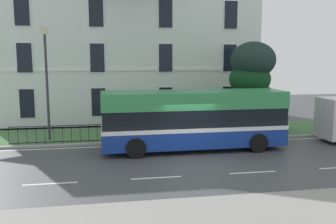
% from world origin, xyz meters
% --- Properties ---
extents(ground_plane, '(60.00, 56.00, 0.18)m').
position_xyz_m(ground_plane, '(0.00, 0.81, -0.02)').
color(ground_plane, '#414346').
extents(georgian_townhouse, '(18.70, 10.66, 12.18)m').
position_xyz_m(georgian_townhouse, '(-2.12, 14.44, 6.25)').
color(georgian_townhouse, silver).
rests_on(georgian_townhouse, ground_plane).
extents(iron_verge_railing, '(13.78, 0.04, 0.97)m').
position_xyz_m(iron_verge_railing, '(-2.12, 4.40, 0.62)').
color(iron_verge_railing, black).
rests_on(iron_verge_railing, ground_plane).
extents(evergreen_tree, '(4.10, 4.10, 5.82)m').
position_xyz_m(evergreen_tree, '(5.19, 6.00, 2.32)').
color(evergreen_tree, '#423328').
rests_on(evergreen_tree, ground_plane).
extents(single_decker_bus, '(9.33, 2.63, 3.01)m').
position_xyz_m(single_decker_bus, '(0.50, 2.33, 1.59)').
color(single_decker_bus, navy).
rests_on(single_decker_bus, ground_plane).
extents(street_lamp_post, '(0.36, 0.24, 6.18)m').
position_xyz_m(street_lamp_post, '(-7.07, 5.32, 3.69)').
color(street_lamp_post, '#333338').
rests_on(street_lamp_post, ground_plane).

